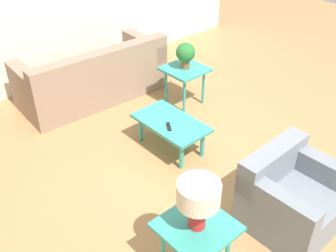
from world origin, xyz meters
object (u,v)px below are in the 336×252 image
Objects in this scene: potted_plant at (186,53)px; table_lamp at (198,198)px; side_table_lamp at (196,232)px; sofa at (94,79)px; armchair at (291,197)px; coffee_table at (171,125)px; side_table_plant at (185,73)px.

table_lamp is at bearing 137.80° from potted_plant.
table_lamp is (0.00, 0.00, 0.39)m from side_table_lamp.
sofa reaches higher than side_table_lamp.
armchair is at bearing 160.17° from potted_plant.
potted_plant is at bearing -52.52° from coffee_table.
armchair is (-3.32, -0.05, -0.01)m from sofa.
side_table_lamp is at bearing 74.67° from sofa.
sofa is 3.33m from table_lamp.
sofa is at bearing -18.46° from side_table_lamp.
side_table_lamp is 1.28× the size of table_lamp.
side_table_lamp is 1.52× the size of potted_plant.
side_table_lamp reaches higher than coffee_table.
coffee_table is at bearing 127.48° from potted_plant.
sofa is 3.29m from side_table_lamp.
sofa reaches higher than armchair.
side_table_plant is 2.89m from table_lamp.
potted_plant reaches higher than side_table_plant.
table_lamp reaches higher than coffee_table.
side_table_lamp is 2.88m from potted_plant.
potted_plant is at bearing 90.00° from side_table_plant.
side_table_plant reaches higher than coffee_table.
armchair reaches higher than coffee_table.
coffee_table is at bearing 127.48° from side_table_plant.
coffee_table is at bearing 91.60° from armchair.
sofa is at bearing -0.33° from coffee_table.
coffee_table is at bearing -35.67° from side_table_lamp.
side_table_plant is 1.00× the size of side_table_lamp.
armchair is 1.24m from table_lamp.
potted_plant is at bearing -42.20° from side_table_lamp.
potted_plant reaches higher than armchair.
potted_plant is at bearing -42.20° from table_lamp.
coffee_table is 1.77m from side_table_lamp.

